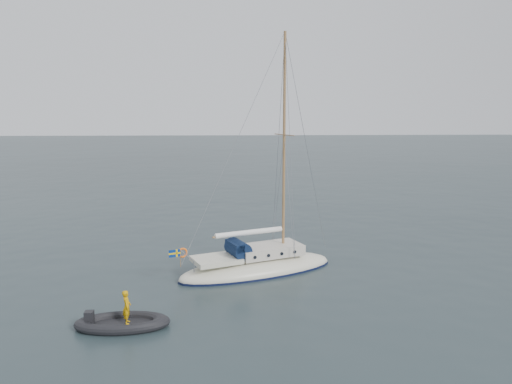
{
  "coord_description": "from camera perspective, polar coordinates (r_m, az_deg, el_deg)",
  "views": [
    {
      "loc": [
        -2.13,
        -25.5,
        8.88
      ],
      "look_at": [
        -0.91,
        0.0,
        4.65
      ],
      "focal_mm": 35.0,
      "sensor_mm": 36.0,
      "label": 1
    }
  ],
  "objects": [
    {
      "name": "ground",
      "position": [
        27.09,
        1.94,
        -9.74
      ],
      "size": [
        300.0,
        300.0,
        0.0
      ],
      "primitive_type": "plane",
      "color": "black",
      "rests_on": "ground"
    },
    {
      "name": "sailboat",
      "position": [
        27.63,
        0.17,
        -7.12
      ],
      "size": [
        9.52,
        2.85,
        13.56
      ],
      "rotation": [
        0.0,
        0.0,
        0.39
      ],
      "color": "beige",
      "rests_on": "ground"
    },
    {
      "name": "dinghy",
      "position": [
        28.57,
        -1.9,
        -8.36
      ],
      "size": [
        2.66,
        1.2,
        0.38
      ],
      "rotation": [
        0.0,
        0.0,
        0.32
      ],
      "color": "#49484D",
      "rests_on": "ground"
    },
    {
      "name": "rib",
      "position": [
        21.91,
        -15.06,
        -14.14
      ],
      "size": [
        3.91,
        1.78,
        1.62
      ],
      "rotation": [
        0.0,
        0.0,
        0.05
      ],
      "color": "black",
      "rests_on": "ground"
    }
  ]
}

